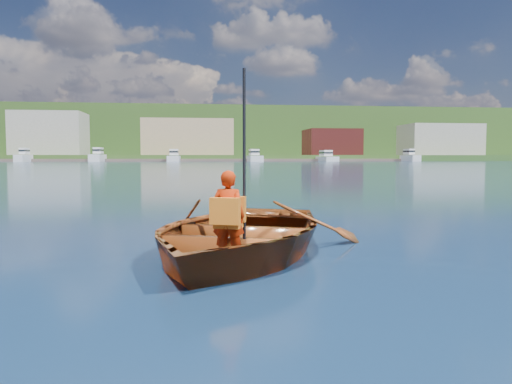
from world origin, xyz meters
The scene contains 8 objects.
ground centered at (0.00, 0.00, 0.00)m, with size 600.00×600.00×0.00m.
rowboat centered at (-1.26, -0.15, 0.30)m, with size 4.43×5.14×0.90m.
child_paddler centered at (-1.44, -1.04, 0.65)m, with size 0.45×0.43×2.22m.
shoreline centered at (0.00, 236.61, 10.32)m, with size 400.00×140.00×22.00m.
dock centered at (-11.70, 148.00, 0.40)m, with size 160.03×5.53×0.80m.
waterfront_buildings centered at (-7.74, 165.00, 7.74)m, with size 202.00×16.00×14.00m.
marina_yachts centered at (-3.86, 143.32, 1.38)m, with size 145.12×13.81×4.40m.
hillside_trees centered at (-20.70, 239.05, 18.15)m, with size 264.43×74.31×23.31m.
Camera 1 is at (-1.78, -6.71, 1.30)m, focal length 35.00 mm.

